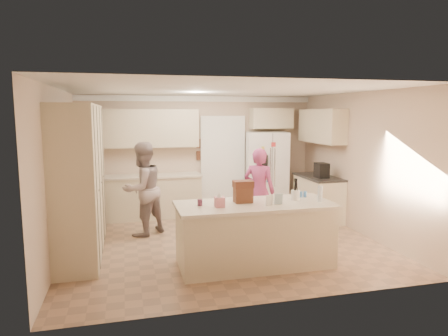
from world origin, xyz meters
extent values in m
cube|color=#927056|center=(0.00, 0.00, -0.01)|extent=(5.20, 4.60, 0.02)
cube|color=white|center=(0.00, 0.00, 2.61)|extent=(5.20, 4.60, 0.02)
cube|color=beige|center=(0.00, 2.31, 1.30)|extent=(5.20, 0.02, 2.60)
cube|color=beige|center=(0.00, -2.31, 1.30)|extent=(5.20, 0.02, 2.60)
cube|color=beige|center=(-2.61, 0.00, 1.30)|extent=(0.02, 4.60, 2.60)
cube|color=beige|center=(2.61, 0.00, 1.30)|extent=(0.02, 4.60, 2.60)
cube|color=white|center=(0.00, 2.26, 2.53)|extent=(5.20, 0.08, 0.12)
cube|color=beige|center=(-2.30, 0.20, 1.18)|extent=(0.60, 2.60, 2.35)
cube|color=beige|center=(-1.15, 2.00, 0.44)|extent=(2.20, 0.60, 0.88)
cube|color=beige|center=(-1.15, 1.99, 0.90)|extent=(2.24, 0.63, 0.04)
cube|color=beige|center=(-1.15, 2.12, 1.90)|extent=(2.20, 0.35, 0.80)
cube|color=black|center=(0.55, 2.28, 1.05)|extent=(0.90, 0.06, 2.10)
cube|color=white|center=(0.55, 2.24, 1.05)|extent=(1.02, 0.03, 2.22)
cube|color=brown|center=(0.02, 2.27, 1.55)|extent=(0.15, 0.02, 0.20)
cube|color=brown|center=(0.02, 2.27, 1.28)|extent=(0.15, 0.02, 0.20)
cube|color=white|center=(1.50, 1.97, 0.90)|extent=(1.00, 0.84, 1.80)
cube|color=gray|center=(1.50, 1.61, 0.90)|extent=(0.02, 0.02, 1.78)
cube|color=black|center=(1.28, 1.60, 1.15)|extent=(0.22, 0.03, 0.35)
cylinder|color=silver|center=(1.45, 1.60, 1.05)|extent=(0.02, 0.02, 0.85)
cylinder|color=silver|center=(1.55, 1.60, 1.05)|extent=(0.02, 0.02, 0.85)
cube|color=beige|center=(1.65, 2.12, 2.10)|extent=(0.95, 0.35, 0.45)
cube|color=beige|center=(2.30, 1.00, 0.44)|extent=(0.60, 1.20, 0.88)
cube|color=#2D2B28|center=(2.29, 1.00, 0.90)|extent=(0.63, 1.24, 0.04)
cube|color=beige|center=(2.43, 1.20, 1.95)|extent=(0.35, 1.50, 0.70)
cube|color=black|center=(2.25, 0.80, 1.07)|extent=(0.22, 0.28, 0.30)
cube|color=beige|center=(0.20, -1.10, 0.44)|extent=(2.20, 0.90, 0.88)
cube|color=beige|center=(0.20, -1.10, 0.90)|extent=(2.28, 0.96, 0.05)
cylinder|color=white|center=(0.85, -1.05, 1.00)|extent=(0.13, 0.13, 0.15)
cube|color=#D27687|center=(-0.35, -1.20, 1.00)|extent=(0.13, 0.13, 0.14)
cone|color=white|center=(-0.35, -1.20, 1.10)|extent=(0.08, 0.08, 0.08)
cube|color=brown|center=(0.05, -1.00, 1.04)|extent=(0.26, 0.18, 0.22)
cube|color=#592D1E|center=(0.05, -1.00, 1.20)|extent=(0.28, 0.20, 0.10)
cylinder|color=#59263F|center=(-0.60, -1.05, 0.97)|extent=(0.07, 0.07, 0.09)
cube|color=white|center=(0.35, -1.30, 1.01)|extent=(0.12, 0.06, 0.16)
cube|color=silver|center=(0.50, -1.25, 1.01)|extent=(0.12, 0.05, 0.16)
cylinder|color=silver|center=(1.15, -1.25, 1.04)|extent=(0.07, 0.07, 0.24)
cylinder|color=#3D74B8|center=(1.02, -0.88, 0.97)|extent=(0.05, 0.05, 0.09)
cylinder|color=#3D74B8|center=(1.09, -0.88, 0.97)|extent=(0.05, 0.05, 0.09)
imported|color=gray|center=(-1.31, 0.79, 0.85)|extent=(1.05, 1.02, 1.71)
imported|color=#B33A7D|center=(0.76, 0.34, 0.80)|extent=(0.70, 0.65, 1.60)
camera|label=1|loc=(-1.60, -6.46, 2.21)|focal=32.00mm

